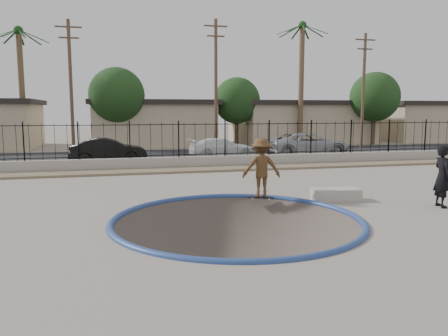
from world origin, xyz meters
The scene contains 25 objects.
ground centered at (0.00, 12.00, -1.10)m, with size 120.00×120.00×2.20m, color gray.
bowl_pit centered at (0.00, -1.00, 0.00)m, with size 6.84×6.84×1.80m, color #443934, non-canonical shape.
coping_ring centered at (0.00, -1.00, 0.00)m, with size 7.04×7.04×0.20m, color navy.
rock_strip centered at (0.00, 9.20, 0.06)m, with size 42.00×1.60×0.11m, color #958261.
retaining_wall centered at (0.00, 10.30, 0.30)m, with size 42.00×0.45×0.60m, color gray.
fence centered at (0.00, 10.30, 1.50)m, with size 40.00×0.04×1.80m.
street centered at (0.00, 17.00, 0.02)m, with size 90.00×8.00×0.04m, color black.
house_center centered at (0.00, 26.50, 1.97)m, with size 10.60×8.60×3.90m.
house_east centered at (14.00, 26.50, 1.97)m, with size 12.60×8.60×3.90m.
house_east_far centered at (28.00, 26.50, 1.97)m, with size 11.60×8.60×3.90m.
palm_mid centered at (-10.00, 24.00, 6.69)m, with size 2.30×2.30×9.30m.
palm_right centered at (12.00, 22.00, 7.33)m, with size 2.30×2.30×10.30m.
utility_pole_left centered at (-6.00, 19.00, 4.70)m, with size 1.70×0.24×9.00m.
utility_pole_mid centered at (4.00, 19.00, 4.96)m, with size 1.70×0.24×9.50m.
utility_pole_right centered at (16.00, 19.00, 4.70)m, with size 1.70×0.24×9.00m.
street_tree_left centered at (-3.00, 23.00, 4.19)m, with size 4.32×4.32×6.36m.
street_tree_mid centered at (7.00, 24.00, 3.84)m, with size 3.96×3.96×5.83m.
street_tree_right centered at (19.00, 22.00, 4.19)m, with size 4.32×4.32×6.36m.
skater centered at (1.60, 1.63, 1.00)m, with size 1.30×0.75×2.01m, color brown.
skateboard centered at (1.60, 1.63, 0.06)m, with size 0.88×0.55×0.07m.
videographer centered at (6.72, -0.91, 0.98)m, with size 0.72×0.47×1.96m, color black.
concrete_ledge centered at (4.00, 0.83, 0.20)m, with size 1.60×0.70×0.40m, color #AFA59B.
car_b centered at (-3.62, 13.40, 0.74)m, with size 1.49×4.28×1.41m, color black.
car_c centered at (3.46, 15.00, 0.65)m, with size 1.72×4.24×1.23m, color white.
car_d centered at (9.10, 14.25, 0.80)m, with size 2.54×5.52×1.53m, color #989DA1.
Camera 1 is at (-3.20, -12.37, 3.04)m, focal length 35.00 mm.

